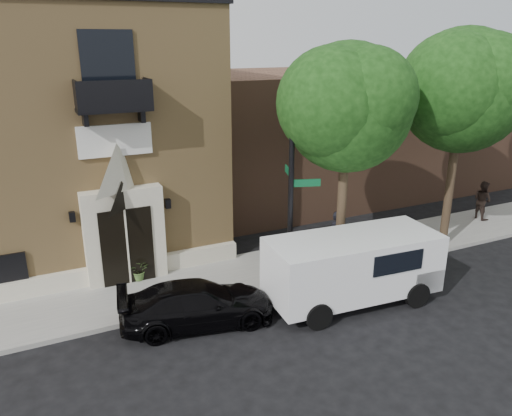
{
  "coord_description": "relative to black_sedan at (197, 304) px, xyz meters",
  "views": [
    {
      "loc": [
        -3.66,
        -12.99,
        7.93
      ],
      "look_at": [
        3.47,
        2.0,
        2.29
      ],
      "focal_mm": 35.0,
      "sensor_mm": 36.0,
      "label": 1
    }
  ],
  "objects": [
    {
      "name": "ground",
      "position": [
        -0.29,
        0.73,
        -0.65
      ],
      "size": [
        120.0,
        120.0,
        0.0
      ],
      "primitive_type": "plane",
      "color": "black",
      "rests_on": "ground"
    },
    {
      "name": "sidewalk",
      "position": [
        0.71,
        2.23,
        -0.57
      ],
      "size": [
        42.0,
        3.0,
        0.15
      ],
      "primitive_type": "cube",
      "color": "gray",
      "rests_on": "ground"
    },
    {
      "name": "church",
      "position": [
        -3.28,
        8.68,
        3.99
      ],
      "size": [
        12.2,
        11.01,
        9.3
      ],
      "color": "tan",
      "rests_on": "ground"
    },
    {
      "name": "neighbour_building",
      "position": [
        11.71,
        9.73,
        2.55
      ],
      "size": [
        18.0,
        8.0,
        6.4
      ],
      "primitive_type": "cube",
      "color": "brown",
      "rests_on": "ground"
    },
    {
      "name": "street_tree_left",
      "position": [
        5.74,
        1.07,
        5.22
      ],
      "size": [
        4.97,
        4.38,
        7.77
      ],
      "color": "#38281C",
      "rests_on": "sidewalk"
    },
    {
      "name": "street_tree_mid",
      "position": [
        10.74,
        1.07,
        5.55
      ],
      "size": [
        5.21,
        4.64,
        8.25
      ],
      "color": "#38281C",
      "rests_on": "sidewalk"
    },
    {
      "name": "black_sedan",
      "position": [
        0.0,
        0.0,
        0.0
      ],
      "size": [
        4.7,
        2.55,
        1.29
      ],
      "primitive_type": "imported",
      "rotation": [
        0.0,
        0.0,
        1.4
      ],
      "color": "black",
      "rests_on": "ground"
    },
    {
      "name": "cargo_van",
      "position": [
        5.02,
        -0.85,
        0.59
      ],
      "size": [
        5.55,
        2.6,
        2.2
      ],
      "rotation": [
        0.0,
        0.0,
        -0.07
      ],
      "color": "white",
      "rests_on": "ground"
    },
    {
      "name": "street_sign",
      "position": [
        3.64,
        1.07,
        2.83
      ],
      "size": [
        1.01,
        1.24,
        6.6
      ],
      "rotation": [
        0.0,
        0.0,
        -0.31
      ],
      "color": "black",
      "rests_on": "sidewalk"
    },
    {
      "name": "fire_hydrant",
      "position": [
        3.62,
        1.13,
        -0.11
      ],
      "size": [
        0.44,
        0.36,
        0.78
      ],
      "color": "#B2040A",
      "rests_on": "sidewalk"
    },
    {
      "name": "dumpster",
      "position": [
        5.35,
        1.33,
        0.18
      ],
      "size": [
        2.09,
        1.24,
        1.34
      ],
      "rotation": [
        0.0,
        0.0,
        0.04
      ],
      "color": "#103C1E",
      "rests_on": "sidewalk"
    },
    {
      "name": "planter",
      "position": [
        -0.96,
        3.25,
        -0.13
      ],
      "size": [
        0.78,
        0.72,
        0.72
      ],
      "primitive_type": "imported",
      "rotation": [
        0.0,
        0.0,
        -0.27
      ],
      "color": "#4D7033",
      "rests_on": "sidewalk"
    },
    {
      "name": "pedestrian_near",
      "position": [
        5.93,
        1.77,
        0.45
      ],
      "size": [
        0.78,
        0.6,
        1.9
      ],
      "primitive_type": "imported",
      "rotation": [
        0.0,
        0.0,
        3.38
      ],
      "color": "black",
      "rests_on": "sidewalk"
    },
    {
      "name": "pedestrian_far",
      "position": [
        14.49,
        2.69,
        0.38
      ],
      "size": [
        0.68,
        0.86,
        1.75
      ],
      "primitive_type": "imported",
      "rotation": [
        0.0,
        0.0,
        1.55
      ],
      "color": "#312520",
      "rests_on": "sidewalk"
    }
  ]
}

